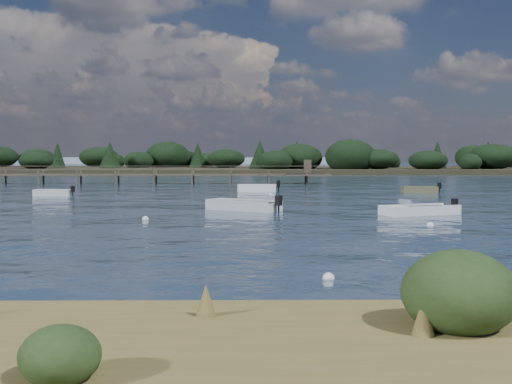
{
  "coord_description": "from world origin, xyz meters",
  "views": [
    {
      "loc": [
        -2.57,
        -24.2,
        3.19
      ],
      "look_at": [
        -2.17,
        14.0,
        1.0
      ],
      "focal_mm": 45.0,
      "sensor_mm": 36.0,
      "label": 1
    }
  ],
  "objects_px": {
    "dinghy_mid_white_a": "(419,212)",
    "tender_far_grey": "(53,194)",
    "tender_far_white": "(257,190)",
    "dinghy_mid_grey": "(243,207)",
    "jetty": "(79,175)",
    "tender_far_grey_b": "(420,191)"
  },
  "relations": [
    {
      "from": "tender_far_grey_b",
      "to": "jetty",
      "type": "relative_size",
      "value": 0.05
    },
    {
      "from": "dinghy_mid_grey",
      "to": "jetty",
      "type": "bearing_deg",
      "value": 118.3
    },
    {
      "from": "tender_far_white",
      "to": "tender_far_grey_b",
      "type": "bearing_deg",
      "value": -8.67
    },
    {
      "from": "dinghy_mid_white_a",
      "to": "tender_far_grey_b",
      "type": "bearing_deg",
      "value": 75.06
    },
    {
      "from": "tender_far_grey",
      "to": "jetty",
      "type": "relative_size",
      "value": 0.05
    },
    {
      "from": "tender_far_grey_b",
      "to": "dinghy_mid_grey",
      "type": "relative_size",
      "value": 0.73
    },
    {
      "from": "tender_far_white",
      "to": "dinghy_mid_grey",
      "type": "relative_size",
      "value": 0.83
    },
    {
      "from": "dinghy_mid_grey",
      "to": "tender_far_grey_b",
      "type": "bearing_deg",
      "value": 48.91
    },
    {
      "from": "tender_far_grey_b",
      "to": "dinghy_mid_white_a",
      "type": "xyz_separation_m",
      "value": [
        -5.31,
        -19.91,
        -0.02
      ]
    },
    {
      "from": "tender_far_white",
      "to": "dinghy_mid_grey",
      "type": "distance_m",
      "value": 19.15
    },
    {
      "from": "tender_far_white",
      "to": "jetty",
      "type": "relative_size",
      "value": 0.06
    },
    {
      "from": "tender_far_grey_b",
      "to": "tender_far_white",
      "type": "relative_size",
      "value": 0.87
    },
    {
      "from": "dinghy_mid_grey",
      "to": "jetty",
      "type": "distance_m",
      "value": 39.72
    },
    {
      "from": "tender_far_grey",
      "to": "dinghy_mid_grey",
      "type": "xyz_separation_m",
      "value": [
        15.11,
        -13.21,
        0.02
      ]
    },
    {
      "from": "dinghy_mid_white_a",
      "to": "dinghy_mid_grey",
      "type": "relative_size",
      "value": 1.02
    },
    {
      "from": "tender_far_white",
      "to": "dinghy_mid_white_a",
      "type": "height_order",
      "value": "tender_far_white"
    },
    {
      "from": "dinghy_mid_white_a",
      "to": "dinghy_mid_grey",
      "type": "distance_m",
      "value": 9.95
    },
    {
      "from": "tender_far_grey_b",
      "to": "dinghy_mid_grey",
      "type": "height_order",
      "value": "dinghy_mid_grey"
    },
    {
      "from": "tender_far_grey_b",
      "to": "jetty",
      "type": "bearing_deg",
      "value": 151.93
    },
    {
      "from": "dinghy_mid_white_a",
      "to": "tender_far_grey",
      "type": "height_order",
      "value": "dinghy_mid_white_a"
    },
    {
      "from": "tender_far_white",
      "to": "tender_far_grey",
      "type": "height_order",
      "value": "tender_far_white"
    },
    {
      "from": "dinghy_mid_grey",
      "to": "tender_far_grey",
      "type": "bearing_deg",
      "value": 138.83
    }
  ]
}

